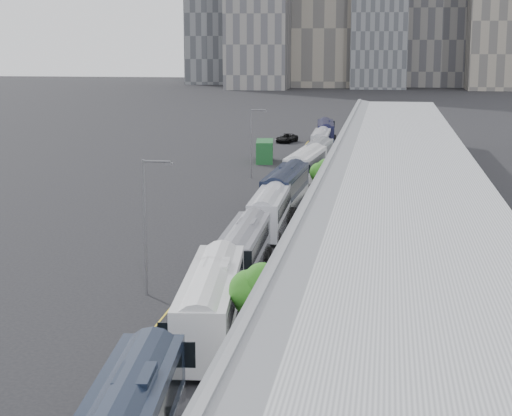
% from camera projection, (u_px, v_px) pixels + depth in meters
% --- Properties ---
extents(sidewalk, '(10.00, 170.00, 0.12)m').
position_uv_depth(sidewalk, '(348.00, 258.00, 65.93)').
color(sidewalk, gray).
rests_on(sidewalk, ground).
extents(lane_line, '(0.12, 160.00, 0.02)m').
position_uv_depth(lane_line, '(215.00, 254.00, 67.51)').
color(lane_line, gold).
rests_on(lane_line, ground).
extents(depot, '(12.45, 160.40, 7.20)m').
position_uv_depth(depot, '(402.00, 216.00, 64.68)').
color(depot, gray).
rests_on(depot, ground).
extents(bus_2, '(4.24, 14.16, 4.08)m').
position_uv_depth(bus_2, '(211.00, 310.00, 47.86)').
color(bus_2, silver).
rests_on(bus_2, ground).
extents(bus_3, '(2.84, 12.53, 3.65)m').
position_uv_depth(bus_3, '(244.00, 253.00, 61.44)').
color(bus_3, gray).
rests_on(bus_3, ground).
extents(bus_4, '(2.89, 12.98, 3.78)m').
position_uv_depth(bus_4, '(271.00, 214.00, 75.41)').
color(bus_4, silver).
rests_on(bus_4, ground).
extents(bus_5, '(3.38, 14.02, 4.07)m').
position_uv_depth(bus_5, '(286.00, 191.00, 86.09)').
color(bus_5, black).
rests_on(bus_5, ground).
extents(bus_6, '(3.99, 13.78, 3.97)m').
position_uv_depth(bus_6, '(306.00, 169.00, 101.74)').
color(bus_6, white).
rests_on(bus_6, ground).
extents(bus_7, '(3.55, 12.88, 3.72)m').
position_uv_depth(bus_7, '(317.00, 158.00, 112.31)').
color(bus_7, gray).
rests_on(bus_7, ground).
extents(bus_8, '(2.70, 12.03, 3.50)m').
position_uv_depth(bus_8, '(321.00, 143.00, 129.27)').
color(bus_8, silver).
rests_on(bus_8, ground).
extents(bus_9, '(3.71, 13.24, 3.82)m').
position_uv_depth(bus_9, '(325.00, 134.00, 141.00)').
color(bus_9, black).
rests_on(bus_9, ground).
extents(tree_1, '(2.80, 2.80, 5.40)m').
position_uv_depth(tree_1, '(260.00, 288.00, 44.07)').
color(tree_1, black).
rests_on(tree_1, ground).
extents(tree_2, '(1.26, 1.26, 4.20)m').
position_uv_depth(tree_2, '(315.00, 208.00, 68.09)').
color(tree_2, black).
rests_on(tree_2, ground).
extents(tree_3, '(2.59, 2.59, 4.89)m').
position_uv_depth(tree_3, '(324.00, 172.00, 86.41)').
color(tree_3, black).
rests_on(tree_3, ground).
extents(tree_4, '(1.44, 1.44, 4.08)m').
position_uv_depth(tree_4, '(345.00, 142.00, 115.12)').
color(tree_4, black).
rests_on(tree_4, ground).
extents(street_lamp_near, '(2.04, 0.22, 9.03)m').
position_uv_depth(street_lamp_near, '(147.00, 218.00, 55.64)').
color(street_lamp_near, '#59595E').
rests_on(street_lamp_near, ground).
extents(street_lamp_far, '(2.04, 0.22, 8.49)m').
position_uv_depth(street_lamp_far, '(253.00, 138.00, 104.59)').
color(street_lamp_far, '#59595E').
rests_on(street_lamp_far, ground).
extents(shipping_container, '(3.05, 6.48, 2.98)m').
position_uv_depth(shipping_container, '(265.00, 151.00, 119.60)').
color(shipping_container, '#154720').
rests_on(shipping_container, ground).
extents(suv, '(3.71, 5.74, 1.47)m').
position_uv_depth(suv, '(287.00, 138.00, 143.05)').
color(suv, black).
rests_on(suv, ground).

